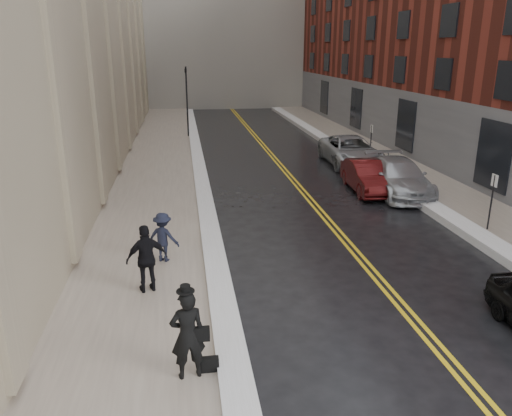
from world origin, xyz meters
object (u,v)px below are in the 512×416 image
object	(u,v)px
car_maroon	(368,176)
car_silver_far	(351,151)
car_silver_near	(398,177)
pedestrian_b	(163,237)
pedestrian_main	(188,335)
pedestrian_c	(147,259)

from	to	relation	value
car_maroon	car_silver_far	distance (m)	5.61
car_silver_near	pedestrian_b	xyz separation A→B (m)	(-10.58, -6.60, 0.14)
car_silver_far	pedestrian_b	world-z (taller)	pedestrian_b
pedestrian_b	pedestrian_main	bearing A→B (deg)	119.68
pedestrian_b	car_silver_near	bearing A→B (deg)	-124.65
pedestrian_main	car_maroon	bearing A→B (deg)	-133.04
car_silver_far	pedestrian_c	bearing A→B (deg)	-124.42
pedestrian_c	car_silver_near	bearing A→B (deg)	-157.39
pedestrian_b	pedestrian_c	bearing A→B (deg)	103.01
car_silver_far	pedestrian_main	distance (m)	20.96
car_silver_far	pedestrian_main	size ratio (longest dim) A/B	3.06
car_silver_far	car_silver_near	bearing A→B (deg)	-85.88
pedestrian_b	pedestrian_c	size ratio (longest dim) A/B	0.82
pedestrian_main	pedestrian_b	distance (m)	5.98
car_silver_far	pedestrian_main	world-z (taller)	pedestrian_main
car_maroon	pedestrian_main	world-z (taller)	pedestrian_main
pedestrian_b	car_maroon	bearing A→B (deg)	-119.08
car_silver_far	car_maroon	bearing A→B (deg)	-98.90
pedestrian_main	pedestrian_b	bearing A→B (deg)	-93.32
car_silver_near	car_silver_far	world-z (taller)	car_silver_far
pedestrian_b	pedestrian_c	xyz separation A→B (m)	(-0.37, -2.00, 0.17)
car_maroon	car_silver_far	xyz separation A→B (m)	(1.03, 5.52, 0.09)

